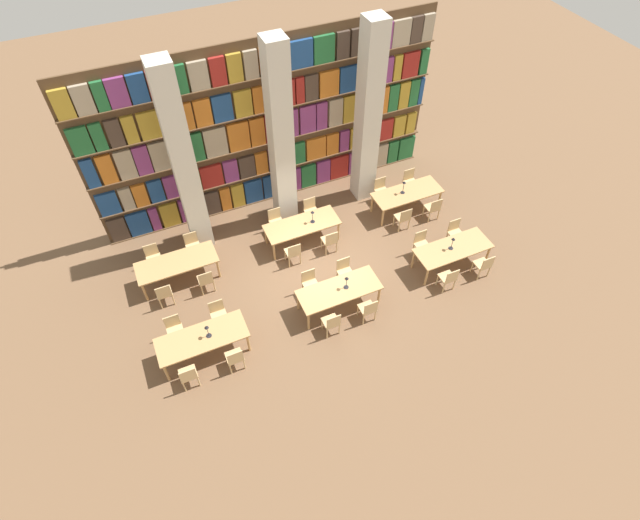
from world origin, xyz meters
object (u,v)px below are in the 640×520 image
(chair_16, at_px, (293,252))
(reading_table_5, at_px, (407,194))
(desk_lamp_2, at_px, (453,241))
(desk_lamp_1, at_px, (347,281))
(chair_1, at_px, (175,329))
(chair_6, at_px, (368,309))
(pillar_center, at_px, (281,140))
(chair_22, at_px, (433,208))
(chair_14, at_px, (206,280))
(chair_15, at_px, (193,245))
(chair_2, at_px, (235,358))
(chair_9, at_px, (421,243))
(chair_20, at_px, (403,217))
(chair_5, at_px, (310,283))
(chair_19, at_px, (311,210))
(chair_0, at_px, (188,375))
(reading_table_0, at_px, (202,339))
(reading_table_2, at_px, (453,249))
(chair_18, at_px, (330,240))
(reading_table_4, at_px, (302,226))
(desk_lamp_4, at_px, (404,185))
(reading_table_3, at_px, (177,264))
(chair_21, at_px, (381,190))
(pillar_left, at_px, (184,165))
(chair_3, at_px, (218,314))
(chair_17, at_px, (276,221))
(desk_lamp_3, at_px, (313,215))
(chair_11, at_px, (455,232))
(desk_lamp_0, at_px, (207,329))
(reading_table_1, at_px, (339,291))
(chair_12, at_px, (164,293))
(chair_7, at_px, (345,271))
(chair_8, at_px, (449,278))
(chair_13, at_px, (153,257))
(chair_10, at_px, (484,265))
(pillar_right, at_px, (368,118))
(chair_4, at_px, (332,322))

(chair_16, height_order, reading_table_5, chair_16)
(desk_lamp_2, bearing_deg, desk_lamp_1, -179.03)
(chair_1, xyz_separation_m, chair_6, (4.94, -1.49, 0.00))
(pillar_center, bearing_deg, chair_22, -25.40)
(chair_14, bearing_deg, chair_15, 90.00)
(chair_2, distance_m, chair_14, 2.75)
(chair_9, height_order, chair_20, same)
(chair_15, bearing_deg, chair_20, 166.54)
(chair_5, relative_size, chair_19, 1.00)
(chair_0, xyz_separation_m, desk_lamp_2, (8.03, 0.75, 0.57))
(reading_table_0, height_order, chair_15, chair_15)
(chair_5, distance_m, chair_19, 2.99)
(reading_table_2, xyz_separation_m, chair_18, (-3.06, 1.97, -0.20))
(reading_table_4, xyz_separation_m, desk_lamp_4, (3.54, 0.01, 0.40))
(reading_table_3, bearing_deg, desk_lamp_4, -0.18)
(chair_9, relative_size, chair_21, 1.00)
(pillar_left, xyz_separation_m, desk_lamp_4, (6.42, -1.28, -1.92))
(chair_20, bearing_deg, chair_3, -169.30)
(reading_table_5, bearing_deg, chair_17, 169.86)
(chair_0, relative_size, reading_table_5, 0.39)
(chair_6, height_order, reading_table_3, chair_6)
(desk_lamp_3, bearing_deg, reading_table_0, -147.53)
(chair_5, height_order, chair_11, same)
(desk_lamp_0, relative_size, chair_18, 0.49)
(reading_table_1, distance_m, chair_22, 4.74)
(reading_table_1, height_order, chair_19, chair_19)
(desk_lamp_2, bearing_deg, chair_5, 170.60)
(desk_lamp_0, bearing_deg, reading_table_5, 20.18)
(pillar_left, relative_size, desk_lamp_2, 13.49)
(chair_20, bearing_deg, chair_19, 149.46)
(chair_14, bearing_deg, pillar_left, 79.26)
(chair_21, distance_m, desk_lamp_4, 0.99)
(chair_12, xyz_separation_m, reading_table_5, (8.13, 0.67, 0.20))
(chair_7, distance_m, chair_19, 2.74)
(chair_16, bearing_deg, chair_12, 179.50)
(chair_12, distance_m, reading_table_4, 4.50)
(chair_3, relative_size, chair_8, 1.00)
(reading_table_0, height_order, chair_19, chair_19)
(desk_lamp_1, bearing_deg, chair_3, 167.28)
(chair_17, bearing_deg, reading_table_1, 99.09)
(reading_table_3, height_order, chair_18, chair_18)
(chair_13, distance_m, chair_19, 5.05)
(chair_1, relative_size, chair_10, 1.00)
(chair_9, bearing_deg, pillar_right, -84.27)
(desk_lamp_2, bearing_deg, chair_4, -169.50)
(reading_table_4, relative_size, chair_16, 2.59)
(desk_lamp_2, xyz_separation_m, reading_table_3, (-7.46, 2.73, -0.37))
(pillar_left, relative_size, chair_9, 6.77)
(desk_lamp_0, bearing_deg, chair_18, 25.09)
(chair_18, bearing_deg, desk_lamp_4, 14.26)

